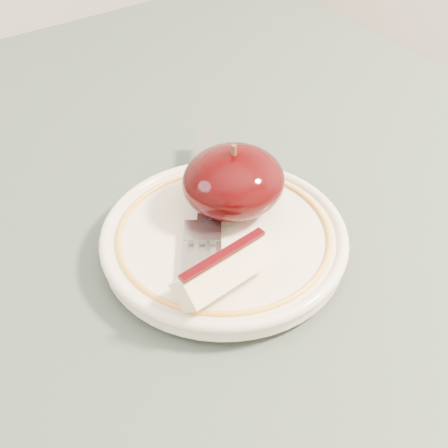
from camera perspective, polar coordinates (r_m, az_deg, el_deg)
table at (r=0.51m, az=-7.75°, el=-13.14°), size 0.90×0.90×0.75m
plate at (r=0.46m, az=-0.00°, el=-1.32°), size 0.18×0.18×0.02m
apple_half at (r=0.46m, az=0.87°, el=3.92°), size 0.08×0.07×0.06m
apple_wedge at (r=0.41m, az=-0.08°, el=-4.38°), size 0.07×0.04×0.03m
fork at (r=0.48m, az=-1.88°, el=2.26°), size 0.12×0.16×0.00m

